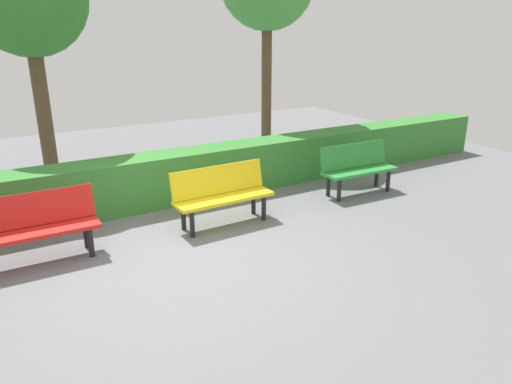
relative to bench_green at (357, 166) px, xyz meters
The scene contains 5 objects.
ground_plane 3.83m from the bench_green, 12.01° to the left, with size 17.45×17.45×0.00m, color slate.
bench_green is the anchor object (origin of this frame).
bench_yellow 2.66m from the bench_green, ahead, with size 1.50×0.49×0.86m.
bench_red 5.23m from the bench_green, ahead, with size 1.56×0.48×0.86m.
hedge_row 2.85m from the bench_green, 25.50° to the right, with size 13.45×0.62×0.83m, color #387F33.
Camera 1 is at (1.89, 5.24, 2.82)m, focal length 33.64 mm.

